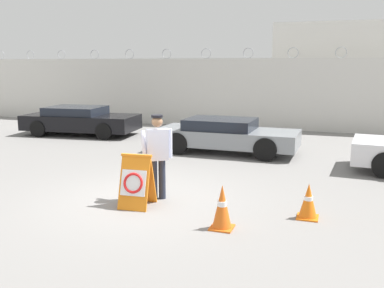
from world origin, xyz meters
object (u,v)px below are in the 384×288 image
at_px(barricade_sign, 136,181).
at_px(parked_car_rear_sedan, 226,135).
at_px(traffic_cone_mid, 308,201).
at_px(security_guard, 158,152).
at_px(parked_car_front_coupe, 80,120).
at_px(traffic_cone_near, 222,207).

xyz_separation_m(barricade_sign, parked_car_rear_sedan, (0.36, 5.92, 0.05)).
bearing_deg(traffic_cone_mid, security_guard, 176.78).
distance_m(barricade_sign, parked_car_front_coupe, 9.74).
bearing_deg(barricade_sign, parked_car_front_coupe, 125.74).
xyz_separation_m(traffic_cone_near, parked_car_front_coupe, (-8.18, 8.08, 0.21)).
relative_size(traffic_cone_mid, parked_car_rear_sedan, 0.15).
xyz_separation_m(security_guard, parked_car_front_coupe, (-6.43, 6.88, -0.43)).
relative_size(barricade_sign, parked_car_rear_sedan, 0.24).
distance_m(traffic_cone_near, parked_car_rear_sedan, 6.71).
xyz_separation_m(traffic_cone_mid, parked_car_front_coupe, (-9.59, 7.05, 0.27)).
distance_m(parked_car_front_coupe, parked_car_rear_sedan, 6.77).
height_order(security_guard, traffic_cone_near, security_guard).
xyz_separation_m(barricade_sign, parked_car_front_coupe, (-6.22, 7.50, 0.06)).
relative_size(traffic_cone_near, parked_car_rear_sedan, 0.17).
height_order(barricade_sign, security_guard, security_guard).
distance_m(barricade_sign, security_guard, 0.82).
height_order(traffic_cone_mid, parked_car_front_coupe, parked_car_front_coupe).
bearing_deg(parked_car_rear_sedan, parked_car_front_coupe, 167.89).
relative_size(barricade_sign, parked_car_front_coupe, 0.23).
distance_m(traffic_cone_mid, parked_car_rear_sedan, 6.26).
bearing_deg(parked_car_front_coupe, security_guard, -52.13).
bearing_deg(security_guard, traffic_cone_near, 112.13).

